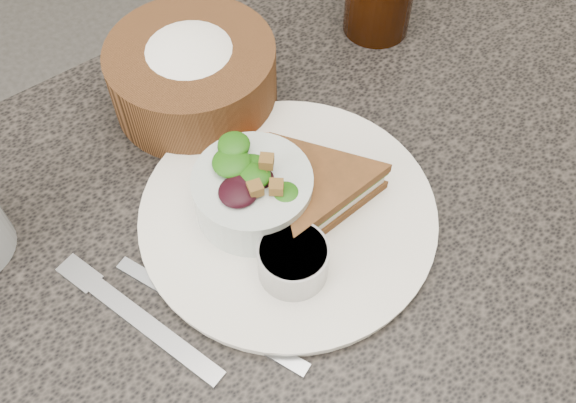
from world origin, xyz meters
The scene contains 9 objects.
dining_table centered at (0.00, 0.00, 0.38)m, with size 1.00×0.70×0.75m, color black.
dinner_plate centered at (0.00, 0.02, 0.76)m, with size 0.29×0.29×0.01m, color silver.
sandwich centered at (0.03, 0.01, 0.78)m, with size 0.15×0.15×0.04m, color brown, non-canonical shape.
salad_bowl centered at (-0.03, 0.05, 0.80)m, with size 0.12×0.12×0.07m, color #B7C4BE, non-canonical shape.
dressing_ramekin centered at (-0.04, -0.04, 0.78)m, with size 0.07×0.07×0.04m, color #949495.
orange_wedge centered at (0.02, 0.10, 0.78)m, with size 0.06×0.06×0.03m, color #FF660C.
fork centered at (-0.18, 0.01, 0.75)m, with size 0.02×0.17×0.00m, color #989A9F.
knife centered at (-0.12, -0.02, 0.75)m, with size 0.01×0.21×0.00m, color #9AA0A8.
bread_basket centered at (0.01, 0.21, 0.80)m, with size 0.19×0.19×0.10m, color brown, non-canonical shape.
Camera 1 is at (-0.22, -0.26, 1.30)m, focal length 40.00 mm.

